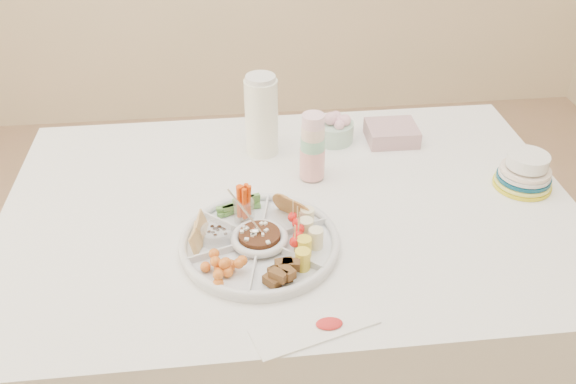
{
  "coord_description": "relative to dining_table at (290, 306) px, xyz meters",
  "views": [
    {
      "loc": [
        -0.15,
        -1.31,
        1.71
      ],
      "look_at": [
        -0.02,
        -0.07,
        0.85
      ],
      "focal_mm": 38.0,
      "sensor_mm": 36.0,
      "label": 1
    }
  ],
  "objects": [
    {
      "name": "tortillas",
      "position": [
        -0.01,
        -0.07,
        0.42
      ],
      "size": [
        0.12,
        0.12,
        0.06
      ],
      "primitive_type": null,
      "rotation": [
        0.0,
        0.0,
        0.32
      ],
      "color": "olive",
      "rests_on": "party_tray"
    },
    {
      "name": "banana_tomato",
      "position": [
        0.03,
        -0.2,
        0.44
      ],
      "size": [
        0.14,
        0.14,
        0.09
      ],
      "primitive_type": null,
      "rotation": [
        0.0,
        0.0,
        0.32
      ],
      "color": "#D8B65B",
      "rests_on": "party_tray"
    },
    {
      "name": "bean_dip",
      "position": [
        -0.1,
        -0.17,
        0.41
      ],
      "size": [
        0.13,
        0.13,
        0.04
      ],
      "primitive_type": "cylinder",
      "rotation": [
        0.0,
        0.0,
        0.32
      ],
      "color": "black",
      "rests_on": "party_tray"
    },
    {
      "name": "flower_bowl",
      "position": [
        0.17,
        0.33,
        0.43
      ],
      "size": [
        0.15,
        0.15,
        0.09
      ],
      "primitive_type": "cylinder",
      "rotation": [
        0.0,
        0.0,
        -0.31
      ],
      "color": "silver",
      "rests_on": "dining_table"
    },
    {
      "name": "dining_table",
      "position": [
        0.0,
        0.0,
        0.0
      ],
      "size": [
        1.52,
        1.02,
        0.76
      ],
      "primitive_type": "cube",
      "color": "white",
      "rests_on": "floor"
    },
    {
      "name": "carrot_cucumber",
      "position": [
        -0.14,
        -0.05,
        0.44
      ],
      "size": [
        0.13,
        0.13,
        0.09
      ],
      "primitive_type": null,
      "rotation": [
        0.0,
        0.0,
        0.32
      ],
      "color": "#E64508",
      "rests_on": "party_tray"
    },
    {
      "name": "napkin_stack",
      "position": [
        0.35,
        0.31,
        0.4
      ],
      "size": [
        0.15,
        0.13,
        0.05
      ],
      "primitive_type": "cube",
      "rotation": [
        0.0,
        0.0,
        -0.01
      ],
      "color": "#BC9198",
      "rests_on": "dining_table"
    },
    {
      "name": "plate_stack",
      "position": [
        0.65,
        0.02,
        0.43
      ],
      "size": [
        0.19,
        0.19,
        0.1
      ],
      "primitive_type": "cylinder",
      "rotation": [
        0.0,
        0.0,
        0.24
      ],
      "color": "yellow",
      "rests_on": "dining_table"
    },
    {
      "name": "thermos",
      "position": [
        -0.05,
        0.28,
        0.5
      ],
      "size": [
        0.12,
        0.12,
        0.25
      ],
      "primitive_type": "cylinder",
      "rotation": [
        0.0,
        0.0,
        -0.27
      ],
      "color": "white",
      "rests_on": "dining_table"
    },
    {
      "name": "party_tray",
      "position": [
        -0.1,
        -0.17,
        0.4
      ],
      "size": [
        0.48,
        0.48,
        0.04
      ],
      "primitive_type": "cylinder",
      "rotation": [
        0.0,
        0.0,
        0.32
      ],
      "color": "white",
      "rests_on": "dining_table"
    },
    {
      "name": "placemat",
      "position": [
        -0.0,
        -0.44,
        0.38
      ],
      "size": [
        0.28,
        0.16,
        0.01
      ],
      "primitive_type": "cube",
      "rotation": [
        0.0,
        0.0,
        0.3
      ],
      "color": "white",
      "rests_on": "dining_table"
    },
    {
      "name": "pita_raisins",
      "position": [
        -0.22,
        -0.14,
        0.42
      ],
      "size": [
        0.13,
        0.13,
        0.06
      ],
      "primitive_type": null,
      "rotation": [
        0.0,
        0.0,
        0.32
      ],
      "color": "tan",
      "rests_on": "party_tray"
    },
    {
      "name": "cherries",
      "position": [
        -0.18,
        -0.27,
        0.42
      ],
      "size": [
        0.14,
        0.14,
        0.04
      ],
      "primitive_type": null,
      "rotation": [
        0.0,
        0.0,
        0.32
      ],
      "color": "orange",
      "rests_on": "party_tray"
    },
    {
      "name": "cup_stack",
      "position": [
        0.07,
        0.12,
        0.48
      ],
      "size": [
        0.09,
        0.09,
        0.19
      ],
      "primitive_type": "cylinder",
      "rotation": [
        0.0,
        0.0,
        0.36
      ],
      "color": "white",
      "rests_on": "dining_table"
    },
    {
      "name": "granola_chunks",
      "position": [
        -0.05,
        -0.29,
        0.42
      ],
      "size": [
        0.13,
        0.13,
        0.05
      ],
      "primitive_type": null,
      "rotation": [
        0.0,
        0.0,
        0.32
      ],
      "color": "brown",
      "rests_on": "party_tray"
    }
  ]
}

